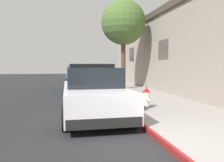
# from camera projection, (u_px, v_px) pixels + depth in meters

# --- Properties ---
(ground_plane) EXTENTS (32.40, 60.00, 0.20)m
(ground_plane) POSITION_uv_depth(u_px,v_px,m) (25.00, 95.00, 13.15)
(ground_plane) COLOR #232326
(sidewalk_pavement) EXTENTS (3.28, 60.00, 0.14)m
(sidewalk_pavement) POSITION_uv_depth(u_px,v_px,m) (124.00, 90.00, 14.33)
(sidewalk_pavement) COLOR gray
(sidewalk_pavement) RESTS_ON ground
(curb_painted_edge) EXTENTS (0.08, 60.00, 0.14)m
(curb_painted_edge) POSITION_uv_depth(u_px,v_px,m) (98.00, 90.00, 14.00)
(curb_painted_edge) COLOR maroon
(curb_painted_edge) RESTS_ON ground
(storefront_building) EXTENTS (7.16, 22.02, 4.86)m
(storefront_building) POSITION_uv_depth(u_px,v_px,m) (219.00, 51.00, 13.01)
(storefront_building) COLOR gray
(storefront_building) RESTS_ON ground
(police_cruiser) EXTENTS (1.94, 4.84, 1.68)m
(police_cruiser) POSITION_uv_depth(u_px,v_px,m) (93.00, 92.00, 7.44)
(police_cruiser) COLOR white
(police_cruiser) RESTS_ON ground
(parked_car_silver_ahead) EXTENTS (1.94, 4.84, 1.56)m
(parked_car_silver_ahead) POSITION_uv_depth(u_px,v_px,m) (80.00, 79.00, 14.66)
(parked_car_silver_ahead) COLOR navy
(parked_car_silver_ahead) RESTS_ON ground
(fire_hydrant) EXTENTS (0.44, 0.40, 0.76)m
(fire_hydrant) POSITION_uv_depth(u_px,v_px,m) (146.00, 98.00, 7.90)
(fire_hydrant) COLOR #4C4C51
(fire_hydrant) RESTS_ON sidewalk_pavement
(street_tree) EXTENTS (2.75, 2.75, 5.50)m
(street_tree) POSITION_uv_depth(u_px,v_px,m) (123.00, 23.00, 13.88)
(street_tree) COLOR brown
(street_tree) RESTS_ON sidewalk_pavement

